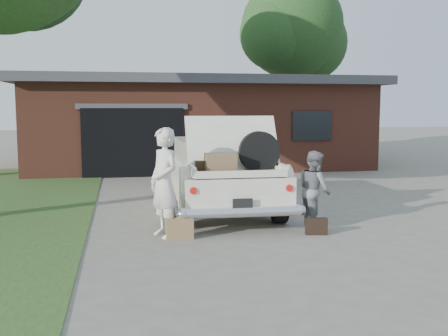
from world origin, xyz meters
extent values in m
plane|color=gray|center=(0.00, 0.00, 0.00)|extent=(90.00, 90.00, 0.00)
cube|color=brown|center=(1.00, 11.50, 1.50)|extent=(12.00, 7.00, 3.00)
cube|color=#4C4C51|center=(1.00, 11.50, 3.15)|extent=(12.80, 7.80, 0.30)
cube|color=black|center=(-1.50, 8.05, 1.10)|extent=(3.20, 0.30, 2.20)
cube|color=#4C4C51|center=(-1.50, 7.98, 2.25)|extent=(3.50, 0.12, 0.18)
cube|color=black|center=(4.50, 7.98, 1.60)|extent=(1.40, 0.08, 1.00)
cylinder|color=#38281E|center=(6.83, 17.25, 2.51)|extent=(0.44, 0.44, 5.03)
sphere|color=#304F20|center=(6.83, 17.25, 6.29)|extent=(5.20, 5.20, 5.20)
sphere|color=#304F20|center=(8.00, 17.77, 5.57)|extent=(3.90, 3.90, 3.90)
sphere|color=#304F20|center=(5.79, 16.60, 5.84)|extent=(3.64, 3.64, 3.64)
cube|color=white|center=(0.22, 2.44, 0.65)|extent=(2.09, 5.24, 0.68)
cube|color=#ADAD98|center=(0.23, 2.75, 1.25)|extent=(1.76, 2.11, 0.54)
cube|color=black|center=(0.25, 3.74, 1.23)|extent=(1.61, 0.12, 0.46)
cube|color=black|center=(0.21, 1.76, 1.23)|extent=(1.61, 0.12, 0.46)
cylinder|color=black|center=(-0.73, 0.69, 0.34)|extent=(0.24, 0.69, 0.69)
cylinder|color=black|center=(1.10, 0.65, 0.34)|extent=(0.24, 0.69, 0.69)
cylinder|color=black|center=(-0.65, 4.22, 0.34)|extent=(0.24, 0.69, 0.69)
cylinder|color=black|center=(1.18, 4.18, 0.34)|extent=(0.24, 0.69, 0.69)
cylinder|color=silver|center=(0.17, -0.21, 0.42)|extent=(2.13, 0.23, 0.19)
cylinder|color=#A5140F|center=(-0.68, -0.12, 0.81)|extent=(0.13, 0.11, 0.12)
cylinder|color=#A5140F|center=(1.02, -0.16, 0.81)|extent=(0.13, 0.11, 0.12)
cube|color=black|center=(0.17, -0.23, 0.57)|extent=(0.35, 0.03, 0.18)
cube|color=black|center=(0.18, 0.47, 1.01)|extent=(1.63, 1.18, 0.04)
cube|color=white|center=(-0.65, 0.48, 1.11)|extent=(0.09, 1.14, 0.19)
cube|color=white|center=(1.01, 0.45, 1.11)|extent=(0.09, 1.14, 0.19)
cube|color=white|center=(0.17, -0.11, 1.07)|extent=(1.66, 0.10, 0.12)
cube|color=white|center=(0.19, 0.73, 1.54)|extent=(1.76, 0.69, 1.04)
cube|color=#49301F|center=(-0.20, 0.60, 1.14)|extent=(0.72, 0.47, 0.23)
cube|color=olive|center=(-0.13, 0.27, 1.22)|extent=(0.55, 0.37, 0.38)
cube|color=black|center=(0.19, 0.75, 1.12)|extent=(0.58, 0.39, 0.18)
cylinder|color=black|center=(0.63, 0.40, 1.41)|extent=(0.77, 0.18, 0.76)
imported|color=silver|center=(-1.17, 0.00, 0.94)|extent=(0.70, 0.81, 1.89)
imported|color=slate|center=(1.60, 0.10, 0.72)|extent=(0.63, 0.76, 1.44)
cube|color=#98784D|center=(-0.93, -0.25, 0.18)|extent=(0.46, 0.15, 0.36)
cube|color=black|center=(1.46, -0.39, 0.15)|extent=(0.40, 0.19, 0.30)
camera|label=1|loc=(-1.88, -8.91, 2.23)|focal=42.00mm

